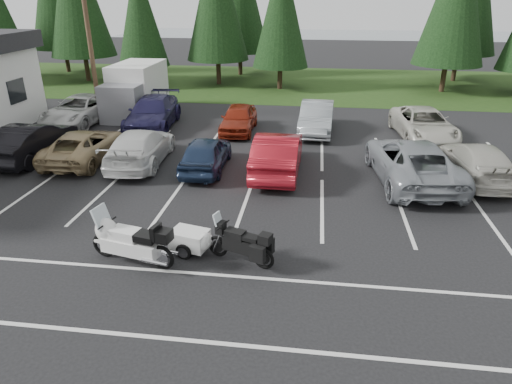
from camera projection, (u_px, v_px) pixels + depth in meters
The scene contains 23 objects.
ground at pixel (226, 215), 15.27m from camera, with size 120.00×120.00×0.00m, color black.
grass_strip at pixel (282, 83), 37.02m from camera, with size 80.00×16.00×0.01m, color #193511.
lake_water at pixel (327, 43), 64.64m from camera, with size 70.00×50.00×0.02m, color slate.
utility_pole at pixel (89, 33), 25.44m from camera, with size 1.60×0.26×9.00m.
box_truck at pixel (133, 91), 26.97m from camera, with size 2.40×5.60×2.90m, color silver, non-canonical shape.
stall_markings at pixel (236, 191), 17.08m from camera, with size 32.00×16.00×0.01m, color silver.
conifer_3 at pixel (140, 14), 33.78m from camera, with size 3.87×3.87×9.02m.
conifer_5 at pixel (281, 9), 32.56m from camera, with size 4.14×4.14×9.63m.
car_near_1 at pixel (33, 141), 20.07m from camera, with size 1.70×4.87×1.60m, color black.
car_near_2 at pixel (84, 146), 19.90m from camera, with size 2.26×4.90×1.36m, color #907A53.
car_near_3 at pixel (140, 147), 19.54m from camera, with size 2.08×5.13×1.49m, color silver.
car_near_4 at pixel (206, 153), 18.86m from camera, with size 1.67×4.15×1.41m, color #1B2944.
car_near_5 at pixel (278, 153), 18.51m from camera, with size 1.77×5.07×1.67m, color maroon.
car_near_6 at pixel (412, 161), 17.65m from camera, with size 2.76×5.98×1.66m, color gray.
car_near_7 at pixel (476, 162), 17.94m from camera, with size 2.01×4.94×1.43m, color #B9B5A9.
car_far_0 at pixel (80, 110), 25.57m from camera, with size 2.50×5.43×1.51m, color silver.
car_far_1 at pixel (153, 113), 24.68m from camera, with size 2.28×5.60×1.62m, color #1B183D.
car_far_2 at pixel (239, 118), 24.01m from camera, with size 1.67×4.14×1.41m, color maroon.
car_far_3 at pixel (317, 118), 23.87m from camera, with size 1.65×4.74×1.56m, color gray.
car_far_4 at pixel (424, 124), 22.85m from camera, with size 2.46×5.33×1.48m, color beige.
touring_motorcycle at pixel (131, 237), 12.29m from camera, with size 2.85×0.88×1.58m, color white, non-canonical shape.
cargo_trailer at pixel (190, 241), 12.99m from camera, with size 1.49×0.84×0.69m, color silver, non-canonical shape.
adventure_motorcycle at pixel (240, 240), 12.35m from camera, with size 2.26×0.79×1.38m, color black, non-canonical shape.
Camera 1 is at (2.79, -13.40, 6.89)m, focal length 32.00 mm.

